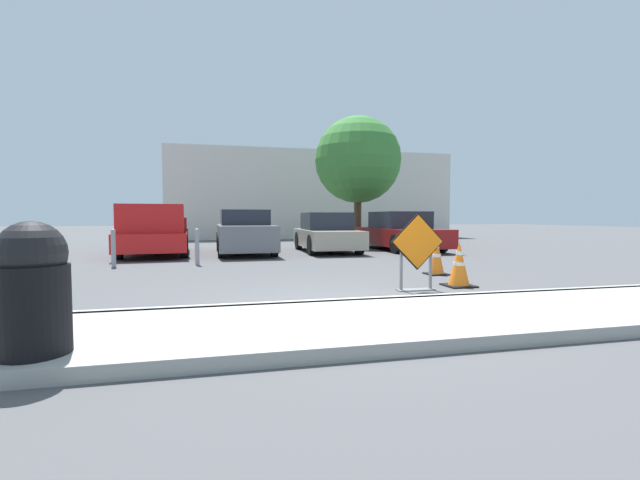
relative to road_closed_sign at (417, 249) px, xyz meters
name	(u,v)px	position (x,y,z in m)	size (l,w,h in m)	color
ground_plane	(269,251)	(-1.48, 8.88, -0.71)	(96.00, 96.00, 0.00)	#4C4C4F
sidewalk_strip	(382,322)	(-1.48, -2.13, -0.64)	(22.21, 2.03, 0.14)	#999993
curb_lip	(354,304)	(-1.48, -1.12, -0.64)	(22.21, 0.20, 0.14)	#999993
road_closed_sign	(417,249)	(0.00, 0.00, 0.00)	(0.96, 0.20, 1.31)	black
traffic_cone_nearest	(459,264)	(0.94, 0.25, -0.31)	(0.50, 0.50, 0.82)	black
traffic_cone_second	(437,256)	(1.33, 1.77, -0.30)	(0.44, 0.44, 0.83)	black
pickup_truck	(154,233)	(-5.28, 8.18, 0.03)	(2.35, 5.22, 1.62)	red
parked_car_nearest	(245,233)	(-2.39, 8.11, -0.01)	(1.87, 4.44, 1.48)	slate
parked_car_second	(327,234)	(0.53, 8.22, -0.06)	(1.88, 4.15, 1.40)	#A39984
parked_car_third	(400,232)	(3.44, 8.37, -0.04)	(2.06, 4.75, 1.45)	maroon
trash_bin	(33,288)	(-4.73, -2.74, -0.02)	(0.55, 0.55, 1.08)	black
bollard_nearest	(197,246)	(-3.79, 4.86, -0.20)	(0.12, 0.12, 0.95)	gray
bollard_second	(113,247)	(-5.79, 4.86, -0.20)	(0.12, 0.12, 0.96)	gray
bollard_third	(22,247)	(-7.79, 4.86, -0.18)	(0.12, 0.12, 1.00)	gray
building_facade_backdrop	(309,196)	(2.26, 19.54, 1.83)	(16.60, 5.00, 5.07)	beige
street_tree_behind_lot	(358,160)	(2.70, 11.22, 3.01)	(3.74, 3.74, 5.59)	#513823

